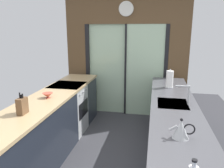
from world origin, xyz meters
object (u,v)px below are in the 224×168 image
(oven_range, at_px, (69,109))
(mixing_bowl, at_px, (48,95))
(paper_towel_roll, at_px, (170,79))
(kettle, at_px, (181,129))
(knife_block, at_px, (22,106))

(oven_range, xyz_separation_m, mixing_bowl, (0.02, -0.80, 0.50))
(paper_towel_roll, bearing_deg, mixing_bowl, -151.93)
(kettle, xyz_separation_m, paper_towel_roll, (-0.00, 1.86, 0.06))
(oven_range, height_order, kettle, kettle)
(oven_range, distance_m, paper_towel_roll, 1.90)
(mixing_bowl, relative_size, kettle, 0.64)
(mixing_bowl, bearing_deg, paper_towel_roll, 28.07)
(kettle, bearing_deg, knife_block, 171.51)
(kettle, relative_size, paper_towel_roll, 0.74)
(kettle, distance_m, paper_towel_roll, 1.86)
(kettle, bearing_deg, oven_range, 136.62)
(knife_block, height_order, kettle, knife_block)
(mixing_bowl, relative_size, knife_block, 0.58)
(mixing_bowl, xyz_separation_m, kettle, (1.78, -0.91, 0.05))
(paper_towel_roll, bearing_deg, knife_block, -138.24)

